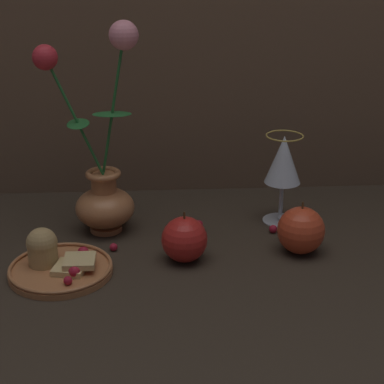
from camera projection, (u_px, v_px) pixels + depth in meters
ground_plane at (183, 244)px, 1.17m from camera, size 2.40×2.40×0.00m
vase at (103, 178)px, 1.18m from camera, size 0.18×0.11×0.39m
plate_with_pastries at (57, 262)px, 1.06m from camera, size 0.17×0.17×0.08m
wine_glass at (283, 163)px, 1.21m from camera, size 0.07×0.07×0.18m
apple_beside_vase at (187, 239)px, 1.09m from camera, size 0.08×0.08×0.09m
apple_near_glass at (301, 230)px, 1.12m from camera, size 0.08×0.08×0.10m
berry_near_plate at (199, 224)px, 1.22m from camera, size 0.02×0.02×0.02m
berry_front_center at (273, 229)px, 1.21m from camera, size 0.02×0.02×0.02m
berry_by_glass_stem at (114, 247)px, 1.14m from camera, size 0.01×0.01×0.01m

